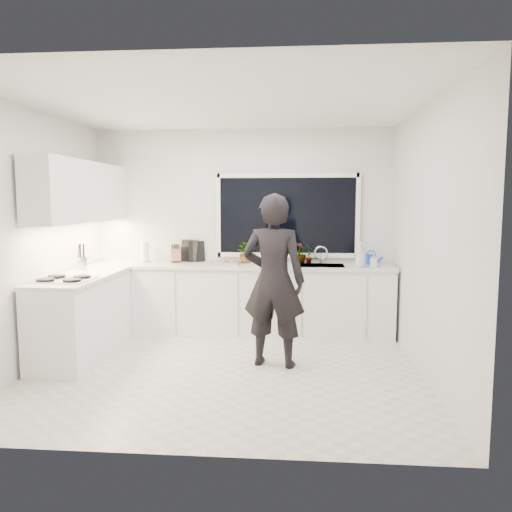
{
  "coord_description": "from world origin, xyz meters",
  "views": [
    {
      "loc": [
        0.73,
        -4.96,
        1.75
      ],
      "look_at": [
        0.29,
        0.4,
        1.15
      ],
      "focal_mm": 35.0,
      "sensor_mm": 36.0,
      "label": 1
    }
  ],
  "objects": [
    {
      "name": "stovetop",
      "position": [
        -1.69,
        -0.0,
        0.94
      ],
      "size": [
        0.56,
        0.48,
        0.03
      ],
      "primitive_type": "cube",
      "color": "black",
      "rests_on": "countertop_left"
    },
    {
      "name": "upper_cabinets",
      "position": [
        -1.79,
        0.7,
        1.85
      ],
      "size": [
        0.34,
        2.1,
        0.7
      ],
      "primitive_type": "cube",
      "color": "white",
      "rests_on": "wall_left"
    },
    {
      "name": "pizza",
      "position": [
        -0.21,
        1.42,
        0.95
      ],
      "size": [
        0.39,
        0.29,
        0.01
      ],
      "primitive_type": "cube",
      "rotation": [
        0.0,
        0.0,
        -0.05
      ],
      "color": "red",
      "rests_on": "pizza_tray"
    },
    {
      "name": "watering_can",
      "position": [
        1.7,
        1.61,
        0.98
      ],
      "size": [
        0.18,
        0.18,
        0.13
      ],
      "primitive_type": "cylinder",
      "rotation": [
        0.0,
        0.0,
        0.34
      ],
      "color": "blue",
      "rests_on": "countertop_back"
    },
    {
      "name": "utensil_crock",
      "position": [
        -1.85,
        0.8,
        1.0
      ],
      "size": [
        0.14,
        0.14,
        0.16
      ],
      "primitive_type": "cylinder",
      "rotation": [
        0.0,
        0.0,
        -0.07
      ],
      "color": "silver",
      "rests_on": "countertop_left"
    },
    {
      "name": "herb_plants",
      "position": [
        0.36,
        1.61,
        1.06
      ],
      "size": [
        1.08,
        0.33,
        0.28
      ],
      "color": "#26662D",
      "rests_on": "countertop_back"
    },
    {
      "name": "pizza_tray",
      "position": [
        -0.21,
        1.42,
        0.94
      ],
      "size": [
        0.43,
        0.33,
        0.03
      ],
      "primitive_type": "cube",
      "rotation": [
        0.0,
        0.0,
        -0.05
      ],
      "color": "silver",
      "rests_on": "countertop_back"
    },
    {
      "name": "picture_frame_large",
      "position": [
        -0.63,
        1.69,
        1.06
      ],
      "size": [
        0.21,
        0.1,
        0.28
      ],
      "primitive_type": "cube",
      "rotation": [
        0.0,
        0.0,
        0.39
      ],
      "color": "black",
      "rests_on": "countertop_back"
    },
    {
      "name": "wall_right",
      "position": [
        2.01,
        0.0,
        1.35
      ],
      "size": [
        0.02,
        3.5,
        2.7
      ],
      "primitive_type": "cube",
      "color": "white",
      "rests_on": "ground"
    },
    {
      "name": "sink",
      "position": [
        1.05,
        1.45,
        0.87
      ],
      "size": [
        0.58,
        0.42,
        0.14
      ],
      "primitive_type": "cube",
      "color": "silver",
      "rests_on": "countertop_back"
    },
    {
      "name": "floor",
      "position": [
        0.0,
        0.0,
        -0.01
      ],
      "size": [
        4.0,
        3.5,
        0.02
      ],
      "primitive_type": "cube",
      "color": "beige",
      "rests_on": "ground"
    },
    {
      "name": "paper_towel_roll",
      "position": [
        -1.31,
        1.55,
        1.05
      ],
      "size": [
        0.14,
        0.14,
        0.26
      ],
      "primitive_type": "cylinder",
      "rotation": [
        0.0,
        0.0,
        -0.33
      ],
      "color": "white",
      "rests_on": "countertop_back"
    },
    {
      "name": "countertop_left",
      "position": [
        -1.67,
        0.35,
        0.9
      ],
      "size": [
        0.62,
        1.6,
        0.04
      ],
      "primitive_type": "cube",
      "color": "silver",
      "rests_on": "base_cabinets_left"
    },
    {
      "name": "window",
      "position": [
        0.6,
        1.73,
        1.55
      ],
      "size": [
        1.8,
        0.02,
        1.0
      ],
      "primitive_type": "cube",
      "color": "black",
      "rests_on": "wall_back"
    },
    {
      "name": "base_cabinets_back",
      "position": [
        0.0,
        1.45,
        0.44
      ],
      "size": [
        3.92,
        0.58,
        0.88
      ],
      "primitive_type": "cube",
      "color": "white",
      "rests_on": "floor"
    },
    {
      "name": "person",
      "position": [
        0.49,
        0.21,
        0.91
      ],
      "size": [
        0.73,
        0.54,
        1.83
      ],
      "primitive_type": "imported",
      "rotation": [
        0.0,
        0.0,
        2.98
      ],
      "color": "black",
      "rests_on": "floor"
    },
    {
      "name": "faucet",
      "position": [
        1.05,
        1.65,
        1.03
      ],
      "size": [
        0.03,
        0.03,
        0.22
      ],
      "primitive_type": "cylinder",
      "color": "silver",
      "rests_on": "countertop_back"
    },
    {
      "name": "ceiling",
      "position": [
        0.0,
        0.0,
        2.71
      ],
      "size": [
        4.0,
        3.5,
        0.02
      ],
      "primitive_type": "cube",
      "color": "white",
      "rests_on": "wall_back"
    },
    {
      "name": "base_cabinets_left",
      "position": [
        -1.67,
        0.35,
        0.44
      ],
      "size": [
        0.58,
        1.6,
        0.88
      ],
      "primitive_type": "cube",
      "color": "white",
      "rests_on": "floor"
    },
    {
      "name": "wall_left",
      "position": [
        -2.01,
        0.0,
        1.35
      ],
      "size": [
        0.02,
        3.5,
        2.7
      ],
      "primitive_type": "cube",
      "color": "white",
      "rests_on": "ground"
    },
    {
      "name": "soap_bottles",
      "position": [
        1.55,
        1.3,
        1.07
      ],
      "size": [
        0.31,
        0.17,
        0.32
      ],
      "color": "#D8BF66",
      "rests_on": "countertop_back"
    },
    {
      "name": "knife_block",
      "position": [
        -0.89,
        1.59,
        1.03
      ],
      "size": [
        0.15,
        0.13,
        0.22
      ],
      "primitive_type": "cube",
      "rotation": [
        0.0,
        0.0,
        0.23
      ],
      "color": "brown",
      "rests_on": "countertop_back"
    },
    {
      "name": "wall_back",
      "position": [
        0.0,
        1.76,
        1.35
      ],
      "size": [
        4.0,
        0.02,
        2.7
      ],
      "primitive_type": "cube",
      "color": "white",
      "rests_on": "ground"
    },
    {
      "name": "countertop_back",
      "position": [
        0.0,
        1.44,
        0.9
      ],
      "size": [
        3.94,
        0.62,
        0.04
      ],
      "primitive_type": "cube",
      "color": "silver",
      "rests_on": "base_cabinets_back"
    },
    {
      "name": "picture_frame_small",
      "position": [
        -0.73,
        1.69,
        1.07
      ],
      "size": [
        0.24,
        0.09,
        0.3
      ],
      "primitive_type": "cube",
      "rotation": [
        0.0,
        0.0,
        -0.3
      ],
      "color": "black",
      "rests_on": "countertop_back"
    }
  ]
}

